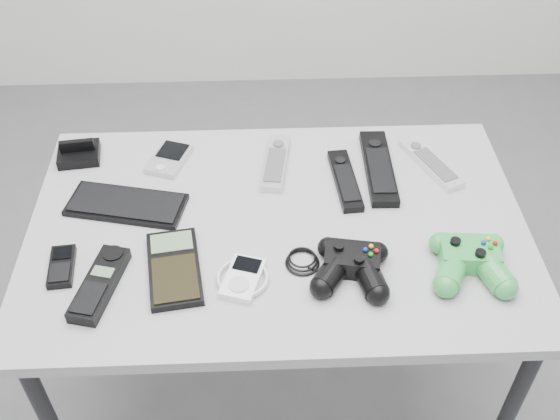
{
  "coord_description": "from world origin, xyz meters",
  "views": [
    {
      "loc": [
        0.06,
        -0.9,
        1.66
      ],
      "look_at": [
        0.1,
        0.1,
        0.72
      ],
      "focal_mm": 42.0,
      "sensor_mm": 36.0,
      "label": 1
    }
  ],
  "objects_px": {
    "pda": "(169,158)",
    "cordless_handset": "(100,284)",
    "remote_black_a": "(345,180)",
    "desk": "(278,244)",
    "remote_silver_b": "(430,162)",
    "mp3_player": "(243,278)",
    "pda_keyboard": "(126,204)",
    "mobile_phone": "(62,266)",
    "remote_silver_a": "(276,162)",
    "controller_black": "(352,265)",
    "remote_black_b": "(379,167)",
    "controller_green": "(471,259)",
    "calculator": "(174,268)"
  },
  "relations": [
    {
      "from": "controller_black",
      "to": "calculator",
      "type": "bearing_deg",
      "value": -173.13
    },
    {
      "from": "mobile_phone",
      "to": "controller_green",
      "type": "relative_size",
      "value": 0.62
    },
    {
      "from": "desk",
      "to": "remote_silver_a",
      "type": "height_order",
      "value": "remote_silver_a"
    },
    {
      "from": "desk",
      "to": "pda",
      "type": "xyz_separation_m",
      "value": [
        -0.25,
        0.22,
        0.07
      ]
    },
    {
      "from": "pda_keyboard",
      "to": "controller_green",
      "type": "height_order",
      "value": "controller_green"
    },
    {
      "from": "pda",
      "to": "controller_green",
      "type": "relative_size",
      "value": 0.69
    },
    {
      "from": "remote_black_b",
      "to": "controller_green",
      "type": "bearing_deg",
      "value": -65.41
    },
    {
      "from": "pda",
      "to": "remote_black_a",
      "type": "distance_m",
      "value": 0.41
    },
    {
      "from": "remote_silver_a",
      "to": "remote_silver_b",
      "type": "bearing_deg",
      "value": 6.13
    },
    {
      "from": "pda_keyboard",
      "to": "remote_silver_a",
      "type": "relative_size",
      "value": 1.3
    },
    {
      "from": "controller_black",
      "to": "remote_black_b",
      "type": "bearing_deg",
      "value": 82.17
    },
    {
      "from": "pda",
      "to": "cordless_handset",
      "type": "relative_size",
      "value": 0.65
    },
    {
      "from": "pda_keyboard",
      "to": "remote_black_b",
      "type": "bearing_deg",
      "value": 22.52
    },
    {
      "from": "pda",
      "to": "cordless_handset",
      "type": "xyz_separation_m",
      "value": [
        -0.1,
        -0.38,
        0.0
      ]
    },
    {
      "from": "desk",
      "to": "pda",
      "type": "bearing_deg",
      "value": 138.5
    },
    {
      "from": "pda_keyboard",
      "to": "remote_silver_b",
      "type": "height_order",
      "value": "remote_silver_b"
    },
    {
      "from": "remote_black_a",
      "to": "pda",
      "type": "bearing_deg",
      "value": 162.21
    },
    {
      "from": "cordless_handset",
      "to": "controller_green",
      "type": "height_order",
      "value": "controller_green"
    },
    {
      "from": "pda_keyboard",
      "to": "calculator",
      "type": "relative_size",
      "value": 1.28
    },
    {
      "from": "pda",
      "to": "mobile_phone",
      "type": "relative_size",
      "value": 1.12
    },
    {
      "from": "cordless_handset",
      "to": "calculator",
      "type": "distance_m",
      "value": 0.14
    },
    {
      "from": "desk",
      "to": "mobile_phone",
      "type": "height_order",
      "value": "mobile_phone"
    },
    {
      "from": "remote_silver_b",
      "to": "cordless_handset",
      "type": "relative_size",
      "value": 1.1
    },
    {
      "from": "remote_black_a",
      "to": "remote_black_b",
      "type": "height_order",
      "value": "remote_black_b"
    },
    {
      "from": "remote_black_b",
      "to": "mp3_player",
      "type": "height_order",
      "value": "remote_black_b"
    },
    {
      "from": "mp3_player",
      "to": "remote_black_a",
      "type": "bearing_deg",
      "value": 68.13
    },
    {
      "from": "pda_keyboard",
      "to": "remote_silver_b",
      "type": "relative_size",
      "value": 1.27
    },
    {
      "from": "remote_black_b",
      "to": "calculator",
      "type": "xyz_separation_m",
      "value": [
        -0.44,
        -0.29,
        -0.0
      ]
    },
    {
      "from": "desk",
      "to": "remote_silver_b",
      "type": "height_order",
      "value": "remote_silver_b"
    },
    {
      "from": "pda_keyboard",
      "to": "mobile_phone",
      "type": "bearing_deg",
      "value": -108.04
    },
    {
      "from": "pda_keyboard",
      "to": "remote_silver_a",
      "type": "height_order",
      "value": "remote_silver_a"
    },
    {
      "from": "remote_black_a",
      "to": "calculator",
      "type": "bearing_deg",
      "value": -150.37
    },
    {
      "from": "desk",
      "to": "pda",
      "type": "relative_size",
      "value": 8.98
    },
    {
      "from": "desk",
      "to": "remote_black_b",
      "type": "xyz_separation_m",
      "value": [
        0.24,
        0.16,
        0.07
      ]
    },
    {
      "from": "pda_keyboard",
      "to": "mobile_phone",
      "type": "relative_size",
      "value": 2.4
    },
    {
      "from": "desk",
      "to": "calculator",
      "type": "relative_size",
      "value": 5.36
    },
    {
      "from": "remote_silver_b",
      "to": "controller_green",
      "type": "relative_size",
      "value": 1.16
    },
    {
      "from": "remote_black_a",
      "to": "remote_silver_b",
      "type": "xyz_separation_m",
      "value": [
        0.2,
        0.05,
        -0.0
      ]
    },
    {
      "from": "remote_silver_b",
      "to": "calculator",
      "type": "height_order",
      "value": "same"
    },
    {
      "from": "pda_keyboard",
      "to": "pda",
      "type": "bearing_deg",
      "value": 75.26
    },
    {
      "from": "calculator",
      "to": "mp3_player",
      "type": "xyz_separation_m",
      "value": [
        0.13,
        -0.03,
        -0.0
      ]
    },
    {
      "from": "remote_black_b",
      "to": "mobile_phone",
      "type": "bearing_deg",
      "value": -156.43
    },
    {
      "from": "remote_black_b",
      "to": "calculator",
      "type": "distance_m",
      "value": 0.53
    },
    {
      "from": "remote_black_a",
      "to": "cordless_handset",
      "type": "distance_m",
      "value": 0.57
    },
    {
      "from": "pda_keyboard",
      "to": "controller_black",
      "type": "xyz_separation_m",
      "value": [
        0.46,
        -0.21,
        0.02
      ]
    },
    {
      "from": "cordless_handset",
      "to": "pda",
      "type": "bearing_deg",
      "value": 89.48
    },
    {
      "from": "remote_silver_b",
      "to": "mobile_phone",
      "type": "relative_size",
      "value": 1.88
    },
    {
      "from": "remote_silver_b",
      "to": "cordless_handset",
      "type": "distance_m",
      "value": 0.78
    },
    {
      "from": "mobile_phone",
      "to": "controller_green",
      "type": "height_order",
      "value": "controller_green"
    },
    {
      "from": "mp3_player",
      "to": "desk",
      "type": "bearing_deg",
      "value": 82.0
    }
  ]
}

